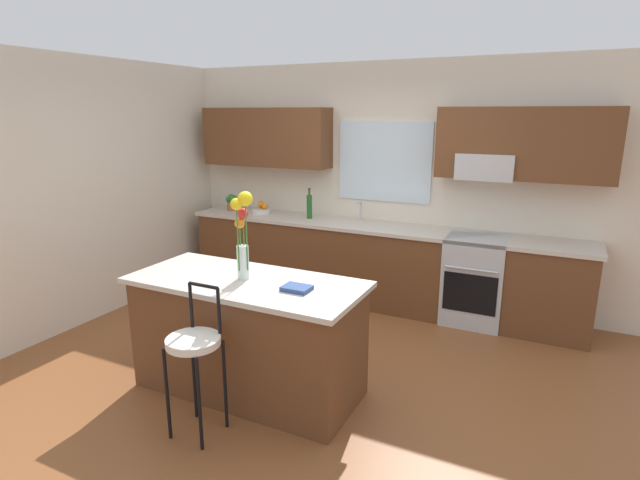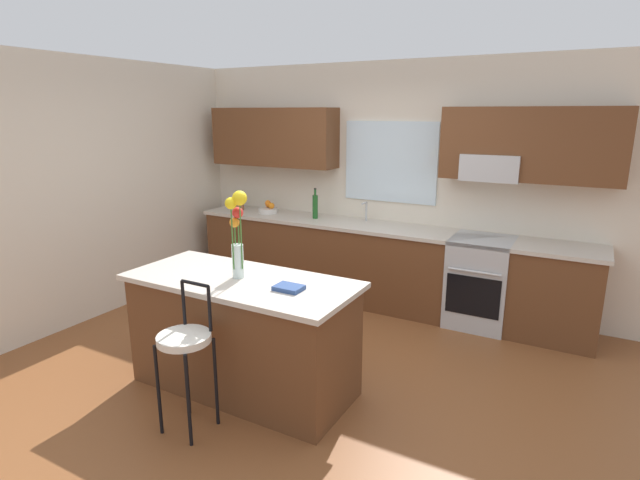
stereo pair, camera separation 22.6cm
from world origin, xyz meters
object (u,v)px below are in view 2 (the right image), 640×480
object	(u,v)px
bar_stool_near	(185,345)
fruit_bowl_oranges	(268,209)
cookbook	(289,288)
bottle_olive_oil	(315,206)
kitchen_island	(243,334)
flower_vase	(237,229)
potted_plant_small	(240,200)
oven_range	(480,282)

from	to	relation	value
bar_stool_near	fruit_bowl_oranges	distance (m)	3.11
bar_stool_near	cookbook	distance (m)	0.80
bar_stool_near	bottle_olive_oil	distance (m)	2.91
kitchen_island	flower_vase	distance (m)	0.84
kitchen_island	potted_plant_small	bearing A→B (deg)	127.98
flower_vase	bottle_olive_oil	bearing A→B (deg)	104.74
cookbook	kitchen_island	bearing A→B (deg)	175.89
bottle_olive_oil	potted_plant_small	world-z (taller)	bottle_olive_oil
kitchen_island	cookbook	xyz separation A→B (m)	(0.46, -0.03, 0.47)
oven_range	flower_vase	distance (m)	2.70
oven_range	bottle_olive_oil	world-z (taller)	bottle_olive_oil
cookbook	flower_vase	bearing A→B (deg)	175.26
bottle_olive_oil	kitchen_island	bearing A→B (deg)	-74.85
kitchen_island	flower_vase	bearing A→B (deg)	160.22
oven_range	fruit_bowl_oranges	world-z (taller)	fruit_bowl_oranges
kitchen_island	flower_vase	xyz separation A→B (m)	(-0.02, 0.01, 0.84)
bar_stool_near	fruit_bowl_oranges	size ratio (longest dim) A/B	4.34
fruit_bowl_oranges	bottle_olive_oil	distance (m)	0.69
fruit_bowl_oranges	bottle_olive_oil	size ratio (longest dim) A/B	0.66
kitchen_island	bar_stool_near	distance (m)	0.64
bar_stool_near	bottle_olive_oil	bearing A→B (deg)	101.94
oven_range	bar_stool_near	world-z (taller)	bar_stool_near
flower_vase	fruit_bowl_oranges	size ratio (longest dim) A/B	2.81
kitchen_island	bottle_olive_oil	xyz separation A→B (m)	(-0.60, 2.20, 0.61)
cookbook	potted_plant_small	xyz separation A→B (m)	(-2.17, 2.23, 0.11)
kitchen_island	oven_range	bearing A→B (deg)	57.99
fruit_bowl_oranges	cookbook	bearing A→B (deg)	-52.25
flower_vase	fruit_bowl_oranges	bearing A→B (deg)	119.76
flower_vase	potted_plant_small	size ratio (longest dim) A/B	3.14
oven_range	kitchen_island	world-z (taller)	same
fruit_bowl_oranges	oven_range	bearing A→B (deg)	-0.62
cookbook	potted_plant_small	distance (m)	3.12
bottle_olive_oil	potted_plant_small	bearing A→B (deg)	-179.91
cookbook	potted_plant_small	world-z (taller)	potted_plant_small
flower_vase	cookbook	world-z (taller)	flower_vase
flower_vase	potted_plant_small	bearing A→B (deg)	127.76
fruit_bowl_oranges	bottle_olive_oil	bearing A→B (deg)	-0.31
bar_stool_near	potted_plant_small	bearing A→B (deg)	121.38
oven_range	bottle_olive_oil	xyz separation A→B (m)	(-1.96, 0.02, 0.61)
oven_range	bar_stool_near	distance (m)	3.11
oven_range	bar_stool_near	xyz separation A→B (m)	(-1.36, -2.79, 0.18)
fruit_bowl_oranges	bottle_olive_oil	xyz separation A→B (m)	(0.68, -0.00, 0.10)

